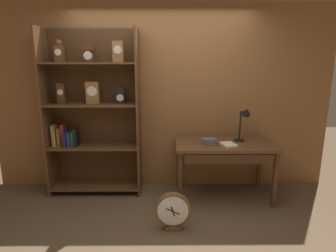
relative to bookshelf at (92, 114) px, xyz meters
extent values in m
plane|color=brown|center=(0.94, -1.13, -1.12)|extent=(10.00, 10.00, 0.00)
cube|color=brown|center=(0.94, 0.21, 0.18)|extent=(4.80, 0.05, 2.60)
cube|color=brown|center=(-0.59, -0.04, 0.00)|extent=(0.02, 0.39, 2.24)
cube|color=brown|center=(0.64, -0.04, 0.00)|extent=(0.03, 0.39, 2.24)
cube|color=#4B2F1A|center=(0.03, 0.15, 0.00)|extent=(1.25, 0.01, 2.24)
cube|color=brown|center=(0.03, -0.04, -1.03)|extent=(1.20, 0.37, 0.02)
cube|color=brown|center=(0.03, -0.04, -0.45)|extent=(1.20, 0.37, 0.02)
cube|color=brown|center=(0.03, -0.04, 0.13)|extent=(1.20, 0.37, 0.02)
cube|color=brown|center=(0.03, -0.04, 0.67)|extent=(1.20, 0.37, 0.02)
cube|color=brown|center=(-0.36, -0.03, 0.79)|extent=(0.11, 0.09, 0.21)
sphere|color=brown|center=(-0.36, -0.03, 0.92)|extent=(0.09, 0.09, 0.09)
cylinder|color=white|center=(-0.36, -0.08, 0.81)|extent=(0.08, 0.01, 0.08)
cube|color=#472816|center=(-0.37, -0.05, 0.28)|extent=(0.10, 0.08, 0.27)
cylinder|color=#C6B78C|center=(-0.37, -0.10, 0.30)|extent=(0.08, 0.01, 0.08)
cube|color=#472816|center=(0.02, -0.05, 0.75)|extent=(0.14, 0.09, 0.15)
cylinder|color=#472816|center=(0.02, -0.05, 0.85)|extent=(0.14, 0.09, 0.14)
cylinder|color=silver|center=(0.02, -0.10, 0.77)|extent=(0.11, 0.01, 0.11)
cube|color=olive|center=(0.04, -0.04, 0.29)|extent=(0.17, 0.07, 0.29)
cylinder|color=silver|center=(0.04, -0.08, 0.31)|extent=(0.13, 0.01, 0.13)
cube|color=olive|center=(0.40, -0.05, 0.81)|extent=(0.14, 0.08, 0.27)
cylinder|color=silver|center=(0.40, -0.10, 0.84)|extent=(0.10, 0.01, 0.10)
cube|color=black|center=(0.40, -0.02, 0.21)|extent=(0.12, 0.08, 0.14)
cylinder|color=black|center=(0.40, -0.02, 0.30)|extent=(0.12, 0.08, 0.12)
cylinder|color=silver|center=(0.40, -0.06, 0.22)|extent=(0.09, 0.01, 0.09)
cube|color=tan|center=(-0.52, -0.04, -0.30)|extent=(0.04, 0.12, 0.29)
cube|color=#B78C2D|center=(-0.49, -0.06, -0.33)|extent=(0.03, 0.16, 0.22)
cube|color=brown|center=(-0.44, -0.05, -0.32)|extent=(0.04, 0.14, 0.25)
cube|color=maroon|center=(-0.40, -0.03, -0.29)|extent=(0.04, 0.12, 0.29)
cube|color=#19234C|center=(-0.36, -0.05, -0.34)|extent=(0.03, 0.17, 0.21)
cube|color=navy|center=(-0.31, -0.04, -0.34)|extent=(0.04, 0.14, 0.19)
cube|color=#236638|center=(-0.27, -0.02, -0.35)|extent=(0.04, 0.14, 0.19)
cube|color=black|center=(-0.21, -0.06, -0.31)|extent=(0.04, 0.16, 0.25)
cube|color=brown|center=(1.78, -0.21, -0.38)|extent=(1.29, 0.69, 0.04)
cube|color=#50321B|center=(1.19, -0.51, -0.76)|extent=(0.05, 0.05, 0.73)
cube|color=#50321B|center=(2.38, -0.51, -0.76)|extent=(0.05, 0.05, 0.73)
cube|color=#50321B|center=(1.19, 0.09, -0.76)|extent=(0.05, 0.05, 0.73)
cube|color=#50321B|center=(2.38, 0.09, -0.76)|extent=(0.05, 0.05, 0.73)
cube|color=#472C18|center=(1.78, -0.54, -0.47)|extent=(1.10, 0.03, 0.12)
cylinder|color=black|center=(2.00, -0.12, -0.35)|extent=(0.13, 0.13, 0.02)
cylinder|color=black|center=(2.00, -0.12, -0.14)|extent=(0.02, 0.02, 0.39)
cone|color=black|center=(2.06, -0.17, 0.06)|extent=(0.13, 0.17, 0.15)
cube|color=#595960|center=(1.57, -0.28, -0.32)|extent=(0.17, 0.12, 0.08)
cube|color=silver|center=(1.81, -0.34, -0.34)|extent=(0.21, 0.25, 0.02)
cube|color=brown|center=(1.09, -0.98, -1.10)|extent=(0.18, 0.11, 0.04)
cylinder|color=brown|center=(1.09, -0.98, -0.89)|extent=(0.39, 0.06, 0.39)
cylinder|color=silver|center=(1.09, -1.02, -0.89)|extent=(0.34, 0.01, 0.34)
cube|color=black|center=(1.09, -1.02, -0.89)|extent=(0.05, 0.01, 0.12)
cube|color=black|center=(1.09, -1.02, -0.89)|extent=(0.15, 0.01, 0.08)
camera|label=1|loc=(1.01, -3.76, 0.70)|focal=29.99mm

